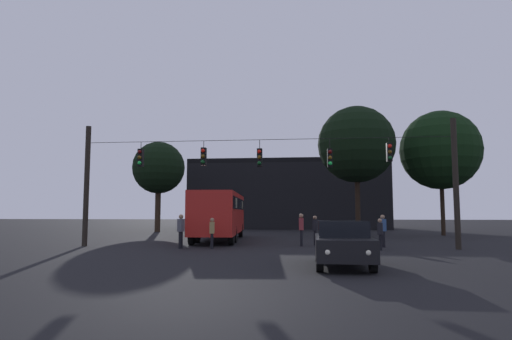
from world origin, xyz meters
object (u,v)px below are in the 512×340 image
(pedestrian_crossing_left, at_px, (380,233))
(pedestrian_crossing_center, at_px, (315,229))
(pedestrian_crossing_right, at_px, (181,229))
(pedestrian_near_bus, at_px, (212,231))
(tree_right_far, at_px, (440,150))
(car_near_right, at_px, (343,243))
(pedestrian_trailing, at_px, (383,229))
(tree_behind_building, at_px, (356,145))
(city_bus, at_px, (220,212))
(pedestrian_far_side, at_px, (301,228))
(tree_left_silhouette, at_px, (159,168))

(pedestrian_crossing_left, height_order, pedestrian_crossing_center, pedestrian_crossing_center)
(pedestrian_crossing_right, relative_size, pedestrian_near_bus, 1.11)
(pedestrian_crossing_center, bearing_deg, tree_right_far, 48.93)
(car_near_right, height_order, tree_right_far, tree_right_far)
(pedestrian_trailing, relative_size, tree_right_far, 0.17)
(tree_behind_building, bearing_deg, pedestrian_crossing_left, -91.88)
(city_bus, bearing_deg, pedestrian_far_side, -39.32)
(city_bus, relative_size, pedestrian_crossing_left, 7.39)
(pedestrian_crossing_center, height_order, tree_behind_building, tree_behind_building)
(city_bus, bearing_deg, pedestrian_trailing, -26.02)
(pedestrian_crossing_left, relative_size, pedestrian_near_bus, 0.98)
(city_bus, bearing_deg, pedestrian_crossing_right, -96.25)
(pedestrian_near_bus, height_order, tree_right_far, tree_right_far)
(pedestrian_crossing_right, relative_size, tree_left_silhouette, 0.20)
(car_near_right, distance_m, tree_behind_building, 20.21)
(pedestrian_near_bus, height_order, tree_left_silhouette, tree_left_silhouette)
(tree_right_far, bearing_deg, car_near_right, -114.17)
(pedestrian_near_bus, distance_m, tree_left_silhouette, 21.59)
(pedestrian_trailing, height_order, tree_left_silhouette, tree_left_silhouette)
(pedestrian_far_side, bearing_deg, tree_behind_building, 67.48)
(pedestrian_far_side, xyz_separation_m, tree_right_far, (11.10, 12.58, 5.81))
(pedestrian_crossing_left, bearing_deg, pedestrian_crossing_right, -179.53)
(pedestrian_near_bus, bearing_deg, pedestrian_crossing_left, 0.15)
(car_near_right, distance_m, pedestrian_near_bus, 8.93)
(pedestrian_trailing, bearing_deg, tree_right_far, 61.97)
(city_bus, relative_size, pedestrian_far_side, 6.42)
(pedestrian_crossing_right, relative_size, pedestrian_far_side, 0.98)
(pedestrian_near_bus, distance_m, tree_behind_building, 16.23)
(city_bus, relative_size, pedestrian_crossing_right, 6.53)
(pedestrian_crossing_center, relative_size, pedestrian_trailing, 0.97)
(pedestrian_crossing_center, distance_m, tree_left_silhouette, 22.05)
(pedestrian_crossing_left, distance_m, pedestrian_crossing_center, 4.19)
(tree_behind_building, bearing_deg, pedestrian_crossing_center, -110.11)
(pedestrian_crossing_left, distance_m, pedestrian_crossing_right, 9.80)
(pedestrian_trailing, distance_m, tree_behind_building, 12.04)
(pedestrian_crossing_left, distance_m, pedestrian_near_bus, 8.22)
(pedestrian_far_side, bearing_deg, city_bus, 140.68)
(pedestrian_crossing_left, bearing_deg, pedestrian_crossing_center, 136.40)
(pedestrian_near_bus, xyz_separation_m, tree_left_silhouette, (-9.18, 18.84, 5.18))
(car_near_right, height_order, pedestrian_far_side, pedestrian_far_side)
(pedestrian_crossing_center, bearing_deg, tree_left_silhouette, 132.04)
(city_bus, relative_size, pedestrian_crossing_center, 6.83)
(city_bus, relative_size, tree_behind_building, 1.12)
(car_near_right, distance_m, pedestrian_crossing_right, 10.00)
(pedestrian_crossing_left, xyz_separation_m, tree_left_silhouette, (-17.40, 18.82, 5.19))
(pedestrian_trailing, height_order, pedestrian_far_side, pedestrian_far_side)
(car_near_right, xyz_separation_m, pedestrian_far_side, (-1.44, 8.94, 0.19))
(pedestrian_trailing, xyz_separation_m, tree_right_far, (6.87, 12.90, 5.84))
(city_bus, distance_m, tree_left_silhouette, 15.43)
(pedestrian_crossing_right, xyz_separation_m, pedestrian_far_side, (6.01, 2.27, 0.02))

